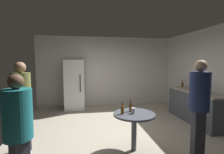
{
  "coord_description": "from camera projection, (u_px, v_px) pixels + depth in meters",
  "views": [
    {
      "loc": [
        -0.9,
        -3.96,
        1.7
      ],
      "look_at": [
        -0.19,
        0.19,
        1.34
      ],
      "focal_mm": 26.82,
      "sensor_mm": 36.0,
      "label": 1
    }
  ],
  "objects": [
    {
      "name": "ground_plane",
      "position": [
        121.0,
        133.0,
        4.19
      ],
      "size": [
        5.2,
        5.2,
        0.1
      ],
      "primitive_type": "cube",
      "color": "#B2A893"
    },
    {
      "name": "wine_bottle_on_counter",
      "position": [
        193.0,
        86.0,
        4.88
      ],
      "size": [
        0.08,
        0.08,
        0.31
      ],
      "color": "#3F141E",
      "rests_on": "kitchen_counter"
    },
    {
      "name": "foreground_table",
      "position": [
        134.0,
        119.0,
        3.21
      ],
      "size": [
        0.8,
        0.8,
        0.73
      ],
      "color": "#4C515B",
      "rests_on": "ground_plane"
    },
    {
      "name": "person_in_teal_shirt",
      "position": [
        18.0,
        128.0,
        2.03
      ],
      "size": [
        0.48,
        0.48,
        1.57
      ],
      "rotation": [
        0.0,
        0.0,
        0.71
      ],
      "color": "#2D2D38",
      "rests_on": "ground_plane"
    },
    {
      "name": "kitchen_counter",
      "position": [
        196.0,
        106.0,
        4.82
      ],
      "size": [
        0.64,
        2.0,
        0.9
      ],
      "color": "#4C515B",
      "rests_on": "ground_plane"
    },
    {
      "name": "beer_bottle_brown",
      "position": [
        131.0,
        107.0,
        3.32
      ],
      "size": [
        0.06,
        0.06,
        0.23
      ],
      "color": "#593314",
      "rests_on": "foreground_table"
    },
    {
      "name": "kettle",
      "position": [
        208.0,
        91.0,
        4.28
      ],
      "size": [
        0.24,
        0.17,
        0.18
      ],
      "color": "#B2B2B7",
      "rests_on": "kitchen_counter"
    },
    {
      "name": "wall_back",
      "position": [
        107.0,
        71.0,
        6.65
      ],
      "size": [
        5.32,
        0.06,
        2.7
      ],
      "primitive_type": "cube",
      "color": "silver",
      "rests_on": "ground_plane"
    },
    {
      "name": "refrigerator",
      "position": [
        75.0,
        85.0,
        6.06
      ],
      "size": [
        0.7,
        0.68,
        1.8
      ],
      "color": "white",
      "rests_on": "ground_plane"
    },
    {
      "name": "plastic_cup_white",
      "position": [
        133.0,
        111.0,
        3.18
      ],
      "size": [
        0.08,
        0.08,
        0.11
      ],
      "primitive_type": "cylinder",
      "color": "white",
      "rests_on": "foreground_table"
    },
    {
      "name": "wall_side_right",
      "position": [
        216.0,
        76.0,
        4.5
      ],
      "size": [
        0.06,
        5.2,
        2.7
      ],
      "primitive_type": "cube",
      "color": "silver",
      "rests_on": "ground_plane"
    },
    {
      "name": "beer_bottle_amber",
      "position": [
        122.0,
        110.0,
        3.15
      ],
      "size": [
        0.06,
        0.06,
        0.23
      ],
      "color": "#8C5919",
      "rests_on": "foreground_table"
    },
    {
      "name": "person_in_olive_shirt",
      "position": [
        22.0,
        100.0,
        3.11
      ],
      "size": [
        0.46,
        0.46,
        1.72
      ],
      "rotation": [
        0.0,
        0.0,
        -0.52
      ],
      "color": "#2D2D38",
      "rests_on": "ground_plane"
    },
    {
      "name": "person_in_navy_shirt",
      "position": [
        199.0,
        101.0,
        2.93
      ],
      "size": [
        0.42,
        0.42,
        1.75
      ],
      "rotation": [
        0.0,
        0.0,
        2.87
      ],
      "color": "#2D2D38",
      "rests_on": "ground_plane"
    },
    {
      "name": "beer_bottle_on_counter",
      "position": [
        182.0,
        85.0,
        5.47
      ],
      "size": [
        0.06,
        0.06,
        0.23
      ],
      "color": "#593314",
      "rests_on": "kitchen_counter"
    }
  ]
}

